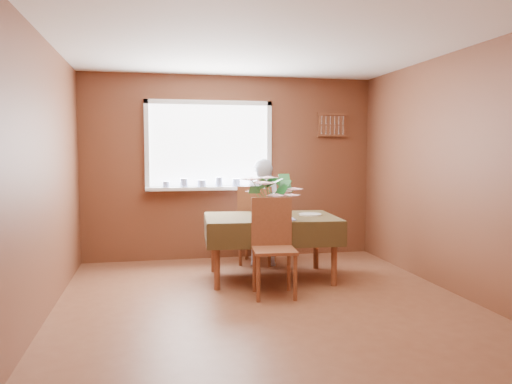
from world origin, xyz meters
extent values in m
plane|color=brown|center=(0.00, 0.00, 0.00)|extent=(4.50, 4.50, 0.00)
plane|color=white|center=(0.00, 0.00, 2.50)|extent=(4.50, 4.50, 0.00)
plane|color=brown|center=(0.00, 2.25, 1.25)|extent=(4.00, 0.00, 4.00)
plane|color=brown|center=(0.00, -2.25, 1.25)|extent=(4.00, 0.00, 4.00)
plane|color=brown|center=(-2.00, 0.00, 1.25)|extent=(0.00, 4.50, 4.50)
plane|color=brown|center=(2.00, 0.00, 1.25)|extent=(0.00, 4.50, 4.50)
cube|color=white|center=(-0.30, 2.23, 1.55)|extent=(1.60, 0.01, 1.10)
cube|color=white|center=(-0.30, 2.22, 2.13)|extent=(1.72, 0.06, 0.06)
cube|color=white|center=(-0.30, 2.22, 0.97)|extent=(1.72, 0.06, 0.06)
cube|color=white|center=(-1.13, 2.22, 1.55)|extent=(0.06, 0.06, 1.22)
cube|color=white|center=(0.53, 2.22, 1.55)|extent=(0.06, 0.06, 1.22)
cube|color=white|center=(-0.30, 2.15, 0.98)|extent=(1.72, 0.20, 0.04)
cylinder|color=white|center=(-0.89, 2.13, 1.04)|extent=(0.09, 0.09, 0.08)
cylinder|color=white|center=(-0.65, 2.13, 1.06)|extent=(0.11, 0.11, 0.12)
cylinder|color=white|center=(-0.42, 2.13, 1.05)|extent=(0.12, 0.12, 0.09)
cylinder|color=white|center=(-0.18, 2.13, 1.06)|extent=(0.10, 0.10, 0.13)
cylinder|color=white|center=(0.05, 2.13, 1.05)|extent=(0.11, 0.11, 0.10)
cylinder|color=white|center=(0.29, 2.13, 1.04)|extent=(0.09, 0.09, 0.08)
cube|color=brown|center=(1.45, 2.23, 1.85)|extent=(0.40, 0.03, 0.30)
cube|color=brown|center=(1.45, 2.21, 2.00)|extent=(0.44, 0.04, 0.03)
cube|color=brown|center=(1.45, 2.21, 1.70)|extent=(0.44, 0.04, 0.03)
cylinder|color=brown|center=(-0.40, 0.65, 0.34)|extent=(0.07, 0.07, 0.68)
cylinder|color=brown|center=(0.88, 0.55, 0.34)|extent=(0.07, 0.07, 0.68)
cylinder|color=brown|center=(-0.34, 1.45, 0.34)|extent=(0.07, 0.07, 0.68)
cylinder|color=brown|center=(0.94, 1.35, 0.34)|extent=(0.07, 0.07, 0.68)
cube|color=brown|center=(0.27, 1.00, 0.70)|extent=(1.51, 1.06, 0.04)
cube|color=#2E2210|center=(0.27, 1.00, 0.72)|extent=(1.57, 1.13, 0.01)
cube|color=#2E2210|center=(0.23, 0.50, 0.58)|extent=(1.49, 0.12, 0.27)
cube|color=#2E2210|center=(0.31, 1.51, 0.58)|extent=(1.49, 0.12, 0.27)
cube|color=#2E2210|center=(-0.48, 1.06, 0.58)|extent=(0.09, 1.01, 0.27)
cube|color=#2E2210|center=(1.01, 0.94, 0.58)|extent=(0.09, 1.01, 0.27)
cube|color=#4A6DD2|center=(0.25, 0.76, 0.73)|extent=(0.45, 0.35, 0.01)
cylinder|color=brown|center=(0.53, 1.92, 0.24)|extent=(0.04, 0.04, 0.47)
cylinder|color=brown|center=(0.18, 2.07, 0.24)|extent=(0.04, 0.04, 0.47)
cylinder|color=brown|center=(0.38, 1.57, 0.24)|extent=(0.04, 0.04, 0.47)
cylinder|color=brown|center=(0.04, 1.72, 0.24)|extent=(0.04, 0.04, 0.47)
cube|color=brown|center=(0.28, 1.82, 0.49)|extent=(0.58, 0.58, 0.03)
cube|color=brown|center=(0.20, 1.63, 0.77)|extent=(0.42, 0.20, 0.53)
cylinder|color=brown|center=(-0.06, 0.14, 0.23)|extent=(0.04, 0.04, 0.46)
cylinder|color=brown|center=(0.30, 0.10, 0.23)|extent=(0.04, 0.04, 0.46)
cylinder|color=brown|center=(-0.03, 0.50, 0.23)|extent=(0.04, 0.04, 0.46)
cylinder|color=brown|center=(0.34, 0.47, 0.23)|extent=(0.04, 0.04, 0.46)
cube|color=brown|center=(0.14, 0.30, 0.47)|extent=(0.47, 0.47, 0.03)
cube|color=brown|center=(0.16, 0.50, 0.74)|extent=(0.43, 0.07, 0.51)
imported|color=white|center=(0.32, 1.69, 0.69)|extent=(0.56, 0.43, 1.38)
cylinder|color=white|center=(0.24, 0.80, 0.80)|extent=(0.10, 0.10, 0.13)
cylinder|color=#33662D|center=(0.24, 0.80, 0.90)|extent=(0.06, 0.06, 0.09)
cylinder|color=white|center=(0.75, 1.02, 0.74)|extent=(0.28, 0.28, 0.01)
cube|color=silver|center=(0.37, 0.82, 0.74)|extent=(0.03, 0.22, 0.00)
camera|label=1|loc=(-1.06, -4.55, 1.48)|focal=35.00mm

